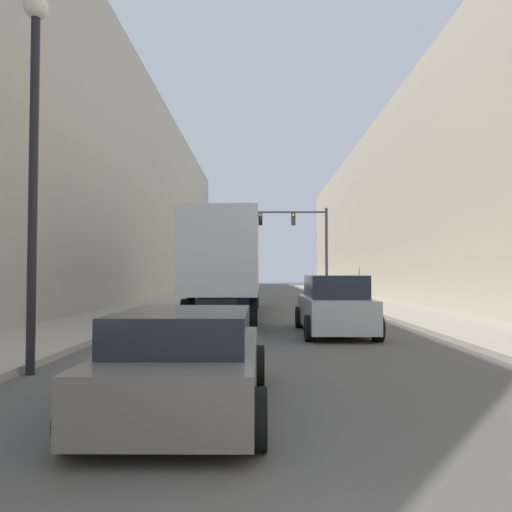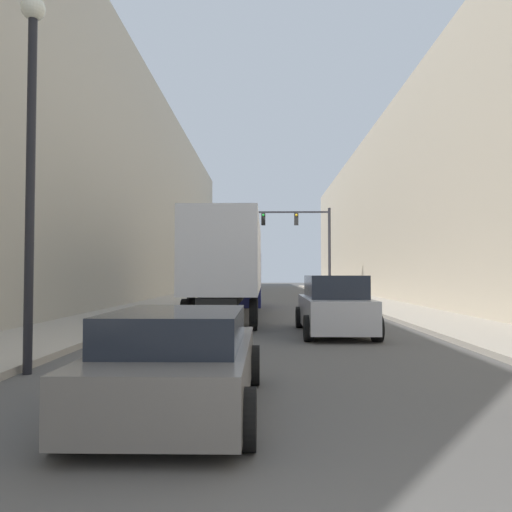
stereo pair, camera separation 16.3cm
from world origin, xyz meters
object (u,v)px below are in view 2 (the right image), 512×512
(semi_truck, at_px, (232,264))
(suv_car, at_px, (334,306))
(traffic_signal_gantry, at_px, (306,235))
(sedan_car, at_px, (180,361))
(street_lamp, at_px, (31,130))

(semi_truck, relative_size, suv_car, 3.00)
(suv_car, bearing_deg, traffic_signal_gantry, 87.60)
(traffic_signal_gantry, bearing_deg, sedan_car, -97.85)
(suv_car, relative_size, street_lamp, 0.68)
(sedan_car, xyz_separation_m, street_lamp, (-3.13, 2.29, 3.78))
(sedan_car, distance_m, street_lamp, 5.42)
(semi_truck, height_order, traffic_signal_gantry, traffic_signal_gantry)
(sedan_car, xyz_separation_m, traffic_signal_gantry, (4.09, 29.68, 3.98))
(traffic_signal_gantry, bearing_deg, semi_truck, -106.84)
(semi_truck, distance_m, traffic_signal_gantry, 15.42)
(sedan_car, distance_m, traffic_signal_gantry, 30.22)
(suv_car, bearing_deg, street_lamp, -136.04)
(street_lamp, bearing_deg, suv_car, 43.96)
(suv_car, distance_m, street_lamp, 9.50)
(sedan_car, bearing_deg, suv_car, 69.15)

